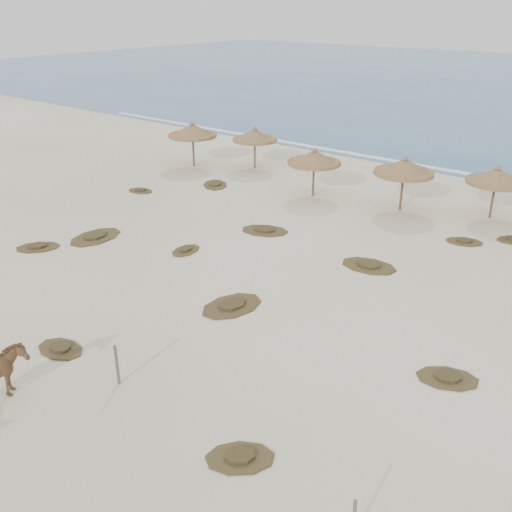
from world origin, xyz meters
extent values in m
plane|color=#F1E6C6|center=(0.00, 0.00, 0.00)|extent=(160.00, 160.00, 0.00)
cube|color=white|center=(0.00, 26.00, 0.00)|extent=(70.00, 0.60, 0.01)
cylinder|color=brown|center=(-14.93, 16.14, 1.16)|extent=(0.13, 0.13, 2.32)
cylinder|color=#987145|center=(-14.93, 16.14, 2.12)|extent=(4.19, 4.19, 0.20)
cone|color=#987145|center=(-14.93, 16.14, 2.49)|extent=(4.05, 4.05, 0.83)
cone|color=#987145|center=(-14.93, 16.14, 2.98)|extent=(0.40, 0.40, 0.24)
cylinder|color=brown|center=(-11.30, 18.39, 1.06)|extent=(0.12, 0.12, 2.13)
cylinder|color=#987145|center=(-11.30, 18.39, 1.95)|extent=(3.95, 3.95, 0.18)
cone|color=#987145|center=(-11.30, 18.39, 2.28)|extent=(3.82, 3.82, 0.76)
cone|color=#987145|center=(-11.30, 18.39, 2.74)|extent=(0.36, 0.36, 0.22)
cylinder|color=brown|center=(-4.78, 15.72, 1.09)|extent=(0.12, 0.12, 2.17)
cylinder|color=#987145|center=(-4.78, 15.72, 1.99)|extent=(3.83, 3.83, 0.19)
cone|color=#987145|center=(-4.78, 15.72, 2.33)|extent=(3.70, 3.70, 0.78)
cone|color=#987145|center=(-4.78, 15.72, 2.80)|extent=(0.37, 0.37, 0.23)
cylinder|color=brown|center=(0.31, 16.72, 1.14)|extent=(0.13, 0.13, 2.27)
cylinder|color=#987145|center=(0.31, 16.72, 2.08)|extent=(3.57, 3.57, 0.19)
cone|color=#987145|center=(0.31, 16.72, 2.44)|extent=(3.45, 3.45, 0.81)
cone|color=#987145|center=(0.31, 16.72, 2.92)|extent=(0.39, 0.39, 0.24)
cylinder|color=brown|center=(4.61, 18.52, 1.07)|extent=(0.12, 0.12, 2.14)
cylinder|color=#987145|center=(4.61, 18.52, 1.96)|extent=(3.08, 3.08, 0.18)
cone|color=#987145|center=(4.61, 18.52, 2.29)|extent=(2.98, 2.98, 0.76)
cone|color=#987145|center=(4.61, 18.52, 2.75)|extent=(0.37, 0.37, 0.22)
cylinder|color=brown|center=(0.62, -3.07, 0.67)|extent=(0.13, 0.13, 1.34)
camera|label=1|loc=(12.65, -11.52, 10.57)|focal=40.00mm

